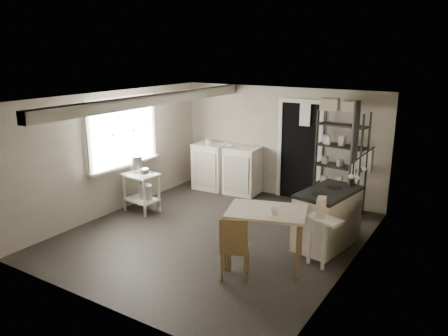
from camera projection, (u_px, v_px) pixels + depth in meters
The scene contains 31 objects.
floor at pixel (215, 235), 7.38m from camera, with size 5.00×5.00×0.00m, color black.
ceiling at pixel (214, 98), 6.77m from camera, with size 5.00×5.00×0.00m, color silver.
wall_back at pixel (280, 142), 9.12m from camera, with size 4.50×0.02×2.30m, color #A49A8C.
wall_front at pixel (95, 218), 5.03m from camera, with size 4.50×0.02×2.30m, color #A49A8C.
wall_left at pixel (115, 152), 8.23m from camera, with size 0.02×5.00×2.30m, color #A49A8C.
wall_right at pixel (352, 192), 5.92m from camera, with size 0.02×5.00×2.30m, color #A49A8C.
window at pixel (122, 133), 8.29m from camera, with size 0.12×1.76×1.28m, color silver, non-canonical shape.
doorway at pixel (299, 152), 8.90m from camera, with size 0.96×0.10×2.08m, color silver, non-canonical shape.
ceiling_beam at pixel (155, 100), 7.42m from camera, with size 0.18×5.00×0.18m, color silver, non-canonical shape.
wallpaper_panel at pixel (352, 192), 5.93m from camera, with size 0.01×5.00×2.30m, color beige, non-canonical shape.
utensil_rail at pixel (362, 155), 6.34m from camera, with size 0.06×1.20×0.44m, color #B6B7B9, non-canonical shape.
prep_table at pixel (141, 191), 8.36m from camera, with size 0.65×0.47×0.75m, color silver, non-canonical shape.
stockpot at pixel (136, 163), 8.32m from camera, with size 0.24×0.24×0.26m, color #B6B7B9.
saucepan at pixel (144, 171), 8.07m from camera, with size 0.17×0.17×0.09m, color #B6B7B9.
bucket at pixel (146, 192), 8.37m from camera, with size 0.24×0.24×0.26m, color #B6B7B9.
base_cabinets at pixel (227, 170), 9.60m from camera, with size 1.56×0.67×1.02m, color silver, non-canonical shape.
mixing_bowl at pixel (229, 150), 9.35m from camera, with size 0.26×0.26×0.06m, color white.
counter_cup at pixel (208, 147), 9.56m from camera, with size 0.13×0.13×0.10m, color white.
shelf_rack at pixel (340, 164), 8.18m from camera, with size 0.92×0.36×1.95m, color black, non-canonical shape.
shelf_jar at pixel (328, 141), 8.17m from camera, with size 0.09×0.09×0.20m, color white.
storage_box_a at pixel (330, 107), 8.01m from camera, with size 0.32×0.28×0.22m, color beige.
storage_box_b at pixel (351, 109), 7.83m from camera, with size 0.29×0.27×0.19m, color beige.
stove at pixel (327, 219), 6.88m from camera, with size 0.64×1.16×0.91m, color silver, non-canonical shape.
stovepipe at pixel (354, 144), 6.84m from camera, with size 0.12×0.12×1.51m, color black, non-canonical shape.
side_ledge at pixel (323, 241), 6.10m from camera, with size 0.51×0.27×0.78m, color silver, non-canonical shape.
oats_box at pixel (322, 201), 6.00m from camera, with size 0.11×0.19×0.28m, color beige.
work_table at pixel (266, 240), 6.27m from camera, with size 1.10×0.77×0.84m, color beige, non-canonical shape.
table_cup at pixel (274, 216), 5.99m from camera, with size 0.11×0.11×0.10m, color white.
chair at pixel (235, 244), 5.90m from camera, with size 0.37×0.39×0.90m, color brown, non-canonical shape.
flour_sack at pixel (325, 202), 8.24m from camera, with size 0.37×0.31×0.44m, color white.
floor_crock at pixel (299, 248), 6.72m from camera, with size 0.13×0.13×0.16m, color white.
Camera 1 is at (3.76, -5.69, 3.02)m, focal length 35.00 mm.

